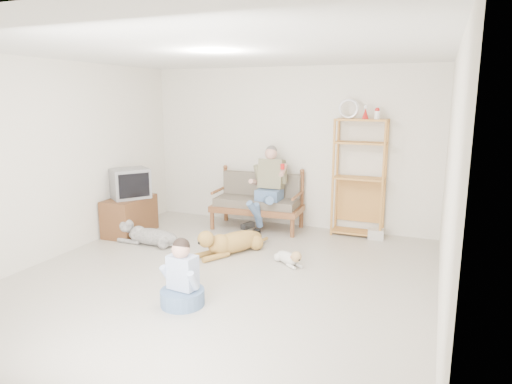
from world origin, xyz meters
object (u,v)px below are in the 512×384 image
at_px(loveseat, 258,200).
at_px(etagere, 359,177).
at_px(tv_stand, 129,216).
at_px(golden_retriever, 230,242).

relative_size(loveseat, etagere, 0.70).
bearing_deg(tv_stand, golden_retriever, -9.31).
bearing_deg(loveseat, golden_retriever, -88.04).
bearing_deg(tv_stand, etagere, 19.46).
height_order(etagere, golden_retriever, etagere).
xyz_separation_m(loveseat, golden_retriever, (0.11, -1.40, -0.32)).
xyz_separation_m(tv_stand, golden_retriever, (1.94, -0.27, -0.13)).
xyz_separation_m(etagere, golden_retriever, (-1.53, -1.58, -0.79)).
relative_size(tv_stand, golden_retriever, 0.74).
bearing_deg(etagere, tv_stand, -159.30).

